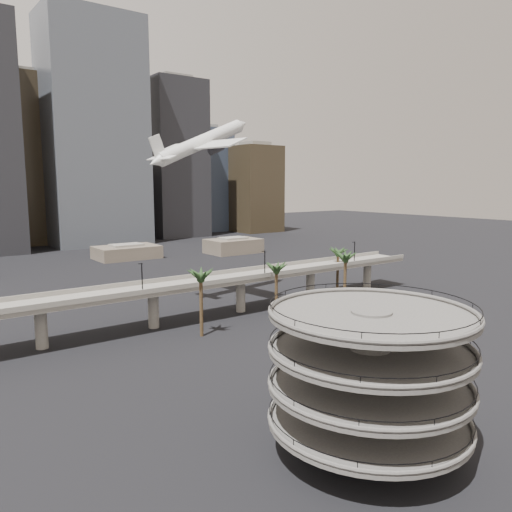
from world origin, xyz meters
TOP-DOWN VIEW (x-y plane):
  - ground at (0.00, 0.00)m, footprint 700.00×700.00m
  - parking_ramp at (-13.00, -4.00)m, footprint 22.20×22.20m
  - overpass at (0.00, 55.00)m, footprint 130.00×9.30m
  - palm_trees at (21.48, 47.47)m, footprint 54.40×18.40m
  - low_buildings at (6.89, 142.30)m, footprint 135.00×27.50m
  - skyline at (15.11, 217.09)m, footprint 269.00×86.00m
  - airborne_jet at (9.02, 68.49)m, footprint 30.90×28.17m
  - car_a at (-5.11, 14.10)m, footprint 4.45×2.80m
  - car_b at (9.05, 23.97)m, footprint 4.20×1.73m
  - car_c at (25.01, 12.61)m, footprint 5.81×2.75m

SIDE VIEW (x-z plane):
  - ground at x=0.00m, z-range 0.00..0.00m
  - car_b at x=9.05m, z-range 0.00..1.35m
  - car_a at x=-5.11m, z-range 0.00..1.41m
  - car_c at x=25.01m, z-range 0.00..1.64m
  - low_buildings at x=6.89m, z-range -0.54..6.26m
  - overpass at x=0.00m, z-range -0.01..14.69m
  - parking_ramp at x=-13.00m, z-range 1.16..18.51m
  - palm_trees at x=21.48m, z-range 4.30..18.30m
  - airborne_jet at x=9.02m, z-range 32.17..46.62m
  - skyline at x=15.11m, z-range -14.83..95.18m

